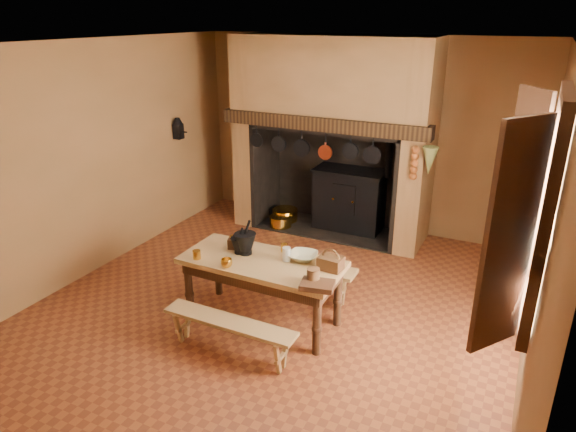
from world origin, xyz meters
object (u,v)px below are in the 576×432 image
object	(u,v)px
bench_front	(229,329)
wicker_basket	(331,262)
iron_range	(350,199)
mixing_bowl	(303,256)
coffee_grinder	(234,242)
work_table	(262,270)

from	to	relation	value
bench_front	wicker_basket	size ratio (longest dim) A/B	5.54
iron_range	mixing_bowl	size ratio (longest dim) A/B	5.51
mixing_bowl	wicker_basket	world-z (taller)	wicker_basket
coffee_grinder	wicker_basket	size ratio (longest dim) A/B	0.73
iron_range	mixing_bowl	bearing A→B (deg)	-81.03
work_table	mixing_bowl	distance (m)	0.45
wicker_basket	iron_range	bearing A→B (deg)	109.32
coffee_grinder	wicker_basket	xyz separation A→B (m)	(1.11, -0.00, 0.01)
bench_front	wicker_basket	world-z (taller)	wicker_basket
work_table	wicker_basket	xyz separation A→B (m)	(0.70, 0.12, 0.19)
bench_front	wicker_basket	xyz separation A→B (m)	(0.70, 0.78, 0.51)
mixing_bowl	coffee_grinder	bearing A→B (deg)	-174.37
work_table	mixing_bowl	world-z (taller)	mixing_bowl
iron_range	work_table	xyz separation A→B (m)	(0.03, -2.78, 0.12)
iron_range	bench_front	distance (m)	3.44
iron_range	coffee_grinder	distance (m)	2.70
iron_range	coffee_grinder	size ratio (longest dim) A/B	8.97
coffee_grinder	mixing_bowl	world-z (taller)	coffee_grinder
coffee_grinder	bench_front	bearing A→B (deg)	-79.82
work_table	mixing_bowl	bearing A→B (deg)	28.28
work_table	wicker_basket	size ratio (longest dim) A/B	6.80
bench_front	wicker_basket	bearing A→B (deg)	47.86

